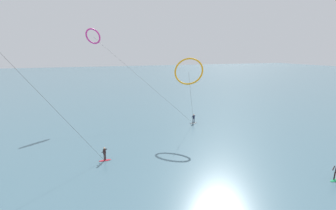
{
  "coord_description": "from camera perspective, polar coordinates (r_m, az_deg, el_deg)",
  "views": [
    {
      "loc": [
        -7.08,
        1.01,
        12.72
      ],
      "look_at": [
        0.0,
        21.74,
        7.43
      ],
      "focal_mm": 23.62,
      "sensor_mm": 36.0,
      "label": 1
    }
  ],
  "objects": [
    {
      "name": "kite_amber",
      "position": [
        34.98,
        5.35,
        8.71
      ],
      "size": [
        5.12,
        5.26,
        11.86
      ],
      "rotation": [
        0.0,
        0.0,
        5.65
      ],
      "color": "orange",
      "rests_on": "ground"
    },
    {
      "name": "kite_magenta",
      "position": [
        47.15,
        -18.7,
        16.44
      ],
      "size": [
        17.71,
        13.68,
        17.22
      ],
      "rotation": [
        0.0,
        0.0,
        0.53
      ],
      "color": "#CC288E",
      "rests_on": "ground"
    },
    {
      "name": "surfer_charcoal",
      "position": [
        40.35,
        6.61,
        -3.66
      ],
      "size": [
        1.4,
        0.61,
        1.7
      ],
      "rotation": [
        0.0,
        0.0,
        0.17
      ],
      "color": "black",
      "rests_on": "ground"
    },
    {
      "name": "surfer_crimson",
      "position": [
        27.88,
        -16.02,
        -12.25
      ],
      "size": [
        1.4,
        0.71,
        1.7
      ],
      "rotation": [
        0.0,
        0.0,
        1.02
      ],
      "color": "red",
      "rests_on": "ground"
    },
    {
      "name": "sea_water",
      "position": [
        106.72,
        -15.01,
        6.3
      ],
      "size": [
        400.0,
        200.0,
        0.08
      ],
      "primitive_type": "cube",
      "color": "slate",
      "rests_on": "ground"
    }
  ]
}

